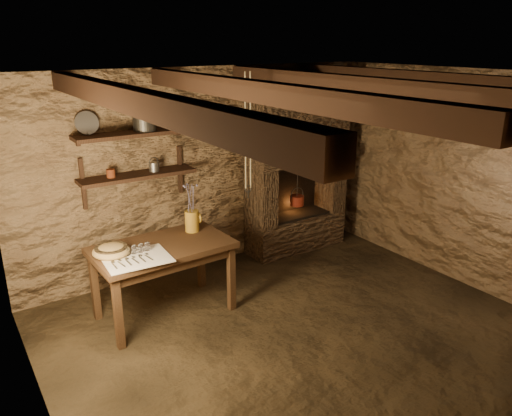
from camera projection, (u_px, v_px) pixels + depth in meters
floor at (304, 337)px, 4.74m from camera, size 4.50×4.50×0.00m
back_wall at (202, 171)px, 5.94m from camera, size 4.50×0.04×2.40m
left_wall at (33, 284)px, 3.19m from camera, size 0.04×4.00×2.40m
right_wall at (466, 180)px, 5.52m from camera, size 0.04×4.00×2.40m
ceiling at (313, 77)px, 3.97m from camera, size 4.50×4.00×0.04m
beam_far_left at (132, 100)px, 3.22m from camera, size 0.14×3.95×0.16m
beam_mid_left at (261, 92)px, 3.74m from camera, size 0.14×3.95×0.16m
beam_mid_right at (358, 85)px, 4.26m from camera, size 0.14×3.95×0.16m
beam_far_right at (434, 80)px, 4.78m from camera, size 0.14×3.95×0.16m
shelf_lower at (138, 176)px, 5.34m from camera, size 1.25×0.30×0.04m
shelf_upper at (135, 134)px, 5.19m from camera, size 1.25×0.30×0.04m
hearth at (297, 159)px, 6.40m from camera, size 1.43×0.51×2.30m
work_table at (164, 277)px, 5.02m from camera, size 1.37×0.82×0.77m
linen_cloth at (137, 259)px, 4.59m from camera, size 0.62×0.51×0.01m
pewter_cutlery_row at (137, 258)px, 4.57m from camera, size 0.50×0.22×0.01m
drinking_glasses at (134, 250)px, 4.67m from camera, size 0.19×0.06×0.08m
stoneware_jug at (192, 211)px, 5.19m from camera, size 0.17×0.16×0.52m
wooden_bowl at (111, 251)px, 4.65m from camera, size 0.37×0.37×0.12m
iron_stockpot at (144, 122)px, 5.22m from camera, size 0.28×0.28×0.18m
tin_pan at (87, 123)px, 4.99m from camera, size 0.24×0.11×0.24m
small_kettle at (154, 167)px, 5.41m from camera, size 0.17×0.14×0.15m
rusty_tin at (111, 173)px, 5.17m from camera, size 0.11×0.11×0.09m
red_pot at (297, 200)px, 6.52m from camera, size 0.22×0.22×0.54m
hanging_ropes at (248, 132)px, 5.02m from camera, size 0.08×0.08×1.20m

